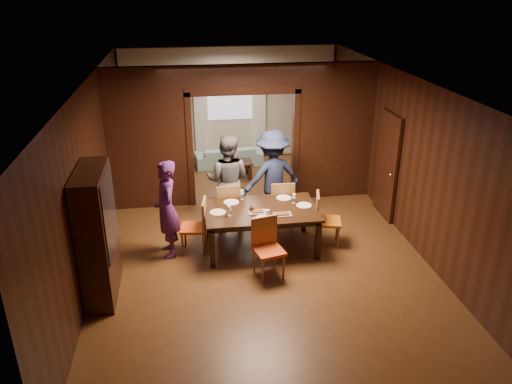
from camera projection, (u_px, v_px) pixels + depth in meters
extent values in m
plane|color=#563318|center=(254.00, 235.00, 9.36)|extent=(9.00, 9.00, 0.00)
cube|color=silver|center=(254.00, 79.00, 8.21)|extent=(5.50, 9.00, 0.02)
cube|color=black|center=(230.00, 103.00, 12.87)|extent=(5.50, 0.02, 2.90)
cube|color=black|center=(93.00, 170.00, 8.42)|extent=(0.02, 9.00, 2.90)
cube|color=black|center=(402.00, 155.00, 9.15)|extent=(0.02, 9.00, 2.90)
cube|color=black|center=(149.00, 152.00, 10.08)|extent=(1.65, 0.15, 2.40)
cube|color=black|center=(333.00, 143.00, 10.59)|extent=(1.65, 0.15, 2.40)
cube|color=black|center=(243.00, 77.00, 9.76)|extent=(5.50, 0.15, 0.50)
cube|color=beige|center=(230.00, 104.00, 12.85)|extent=(5.40, 0.04, 2.85)
imported|color=#522263|center=(167.00, 209.00, 8.39)|extent=(0.51, 0.69, 1.71)
imported|color=#525459|center=(228.00, 180.00, 9.47)|extent=(1.04, 0.92, 1.79)
imported|color=#1C2646|center=(272.00, 176.00, 9.61)|extent=(1.32, 0.97, 1.83)
imported|color=#9AC9C9|center=(229.00, 156.00, 12.74)|extent=(1.76, 0.83, 0.50)
imported|color=black|center=(268.00, 204.00, 8.72)|extent=(0.33, 0.33, 0.08)
cube|color=black|center=(261.00, 228.00, 8.78)|extent=(1.95, 1.21, 0.76)
cube|color=black|center=(236.00, 170.00, 11.96)|extent=(0.80, 0.50, 0.40)
cube|color=black|center=(97.00, 235.00, 7.26)|extent=(0.40, 1.20, 2.00)
cube|color=black|center=(387.00, 166.00, 9.76)|extent=(0.06, 0.90, 2.10)
cube|color=silver|center=(230.00, 94.00, 12.72)|extent=(1.20, 0.03, 1.30)
cube|color=white|center=(201.00, 113.00, 12.76)|extent=(0.35, 0.06, 2.40)
cube|color=white|center=(259.00, 111.00, 12.96)|extent=(0.35, 0.06, 2.40)
cylinder|color=silver|center=(218.00, 212.00, 8.49)|extent=(0.27, 0.27, 0.01)
cylinder|color=white|center=(231.00, 202.00, 8.87)|extent=(0.27, 0.27, 0.01)
cylinder|color=silver|center=(284.00, 198.00, 9.05)|extent=(0.27, 0.27, 0.01)
cylinder|color=silver|center=(304.00, 205.00, 8.75)|extent=(0.27, 0.27, 0.01)
cylinder|color=silver|center=(264.00, 218.00, 8.28)|extent=(0.27, 0.27, 0.01)
cube|color=gray|center=(257.00, 211.00, 8.49)|extent=(0.30, 0.20, 0.04)
cube|color=gray|center=(282.00, 214.00, 8.40)|extent=(0.30, 0.20, 0.04)
cylinder|color=white|center=(267.00, 214.00, 8.29)|extent=(0.07, 0.07, 0.14)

